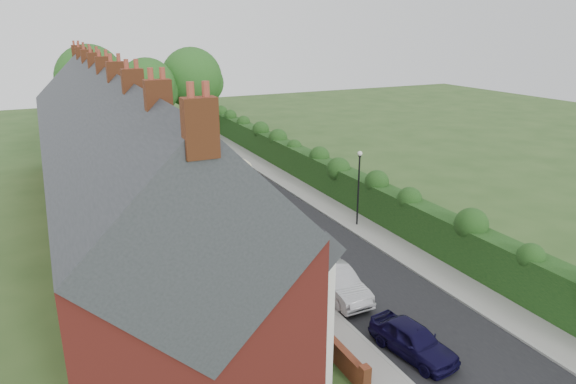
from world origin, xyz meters
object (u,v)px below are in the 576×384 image
(horse, at_px, (252,180))
(horse_cart, at_px, (243,169))
(car_silver_a, at_px, (336,282))
(car_black, at_px, (170,136))
(car_red, at_px, (199,171))
(car_white, at_px, (251,197))
(car_beige, at_px, (189,151))
(lamppost, at_px, (359,179))
(car_navy, at_px, (413,340))
(car_silver_b, at_px, (289,236))
(car_grey, at_px, (181,144))
(car_green, at_px, (223,189))

(horse, bearing_deg, horse_cart, -67.30)
(car_silver_a, relative_size, horse_cart, 1.63)
(car_black, distance_m, horse_cart, 18.44)
(car_red, relative_size, horse_cart, 1.46)
(car_white, xyz_separation_m, car_beige, (-0.24, 16.38, -0.02))
(lamppost, relative_size, horse, 2.76)
(car_silver_a, bearing_deg, horse_cart, 81.04)
(car_beige, height_order, horse_cart, horse_cart)
(car_navy, distance_m, car_white, 19.54)
(car_navy, relative_size, horse_cart, 1.41)
(car_red, xyz_separation_m, car_beige, (1.16, 7.57, 0.09))
(car_red, height_order, horse_cart, horse_cart)
(car_silver_b, distance_m, horse, 12.02)
(car_white, bearing_deg, car_navy, -88.47)
(car_red, distance_m, car_grey, 10.97)
(car_navy, xyz_separation_m, car_beige, (0.46, 35.91, 0.09))
(car_silver_b, relative_size, car_beige, 0.92)
(car_silver_a, xyz_separation_m, car_black, (0.87, 38.43, 0.01))
(car_white, bearing_deg, car_silver_a, -90.79)
(car_beige, relative_size, car_grey, 1.04)
(car_silver_b, distance_m, car_beige, 24.13)
(car_white, bearing_deg, horse, 70.85)
(car_red, distance_m, horse, 5.68)
(car_silver_a, relative_size, car_red, 1.12)
(car_silver_b, distance_m, car_white, 7.77)
(lamppost, distance_m, car_silver_b, 6.30)
(car_green, xyz_separation_m, horse_cart, (2.92, 3.25, 0.37))
(car_silver_b, xyz_separation_m, car_red, (-0.77, 16.55, -0.03))
(car_silver_b, relative_size, car_white, 0.94)
(car_white, height_order, horse, car_white)
(lamppost, xyz_separation_m, car_beige, (-5.24, 22.98, -2.52))
(car_silver_a, height_order, car_silver_b, car_silver_a)
(car_silver_a, distance_m, car_black, 38.44)
(car_white, height_order, car_grey, car_white)
(car_grey, height_order, car_black, car_grey)
(car_beige, distance_m, horse_cart, 10.51)
(car_red, bearing_deg, car_beige, 80.47)
(car_black, xyz_separation_m, horse, (1.89, -20.35, 0.02))
(car_white, relative_size, car_beige, 0.98)
(car_grey, relative_size, car_black, 1.20)
(car_black, bearing_deg, lamppost, -77.14)
(car_white, relative_size, car_black, 1.21)
(car_grey, bearing_deg, car_navy, -77.84)
(car_grey, bearing_deg, car_silver_a, -78.59)
(car_red, bearing_deg, car_grey, 82.90)
(car_silver_b, bearing_deg, car_red, 100.27)
(car_silver_b, bearing_deg, car_grey, 96.72)
(car_navy, bearing_deg, horse, 75.44)
(car_black, bearing_deg, horse_cart, -80.76)
(car_grey, relative_size, horse, 2.87)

